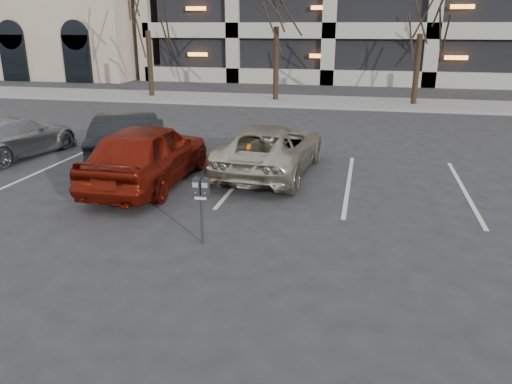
{
  "coord_description": "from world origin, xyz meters",
  "views": [
    {
      "loc": [
        1.71,
        -10.13,
        3.87
      ],
      "look_at": [
        -0.09,
        -2.0,
        1.07
      ],
      "focal_mm": 35.0,
      "sensor_mm": 36.0,
      "label": 1
    }
  ],
  "objects": [
    {
      "name": "car_dark",
      "position": [
        -5.04,
        3.1,
        0.73
      ],
      "size": [
        2.75,
        4.72,
        1.47
      ],
      "primitive_type": "imported",
      "rotation": [
        0.0,
        0.0,
        3.43
      ],
      "color": "black",
      "rests_on": "ground"
    },
    {
      "name": "stall_lines",
      "position": [
        -1.4,
        2.3,
        0.01
      ],
      "size": [
        16.9,
        5.2,
        0.0
      ],
      "color": "silver",
      "rests_on": "ground"
    },
    {
      "name": "car_red",
      "position": [
        -3.55,
        1.12,
        0.8
      ],
      "size": [
        1.9,
        4.71,
        1.6
      ],
      "primitive_type": "imported",
      "rotation": [
        0.0,
        0.0,
        3.14
      ],
      "color": "maroon",
      "rests_on": "ground"
    },
    {
      "name": "car_silver",
      "position": [
        -8.73,
        2.85,
        0.62
      ],
      "size": [
        2.33,
        4.46,
        1.23
      ],
      "primitive_type": "imported",
      "rotation": [
        0.0,
        0.0,
        3.0
      ],
      "color": "#929599",
      "rests_on": "ground"
    },
    {
      "name": "ground",
      "position": [
        0.0,
        0.0,
        0.0
      ],
      "size": [
        140.0,
        140.0,
        0.0
      ],
      "primitive_type": "plane",
      "color": "#28282B",
      "rests_on": "ground"
    },
    {
      "name": "suv_silver",
      "position": [
        -0.75,
        2.84,
        0.67
      ],
      "size": [
        2.55,
        4.94,
        1.34
      ],
      "rotation": [
        0.0,
        0.0,
        3.07
      ],
      "color": "beige",
      "rests_on": "ground"
    },
    {
      "name": "sidewalk",
      "position": [
        0.0,
        16.0,
        0.06
      ],
      "size": [
        80.0,
        4.0,
        0.12
      ],
      "primitive_type": "cube",
      "color": "gray",
      "rests_on": "ground"
    },
    {
      "name": "parking_meter",
      "position": [
        -1.1,
        -2.03,
        0.96
      ],
      "size": [
        0.33,
        0.14,
        1.25
      ],
      "rotation": [
        0.0,
        0.0,
        0.06
      ],
      "color": "black",
      "rests_on": "ground"
    }
  ]
}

